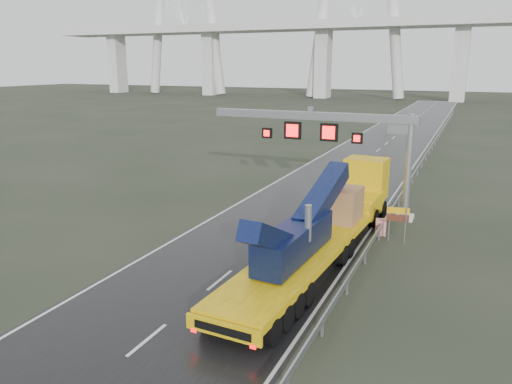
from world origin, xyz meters
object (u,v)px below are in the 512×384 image
at_px(exit_sign_pair, 398,218).
at_px(striped_barrier, 381,227).
at_px(sign_gantry, 339,134).
at_px(heavy_haul_truck, 331,217).

relative_size(exit_sign_pair, striped_barrier, 2.08).
xyz_separation_m(sign_gantry, heavy_haul_truck, (1.63, -7.40, -3.72)).
distance_m(sign_gantry, striped_barrier, 7.55).
distance_m(heavy_haul_truck, exit_sign_pair, 4.19).
height_order(exit_sign_pair, striped_barrier, exit_sign_pair).
bearing_deg(striped_barrier, heavy_haul_truck, -137.05).
distance_m(sign_gantry, heavy_haul_truck, 8.44).
height_order(sign_gantry, striped_barrier, sign_gantry).
bearing_deg(sign_gantry, exit_sign_pair, -44.52).
bearing_deg(heavy_haul_truck, sign_gantry, 105.56).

